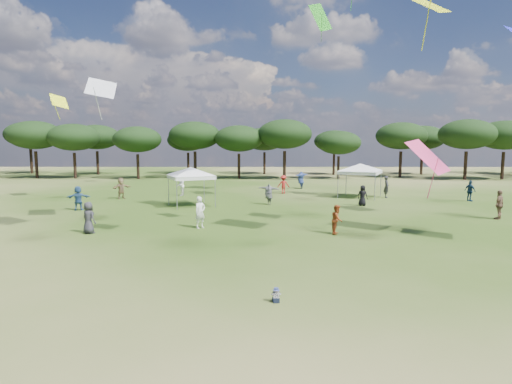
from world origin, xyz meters
TOP-DOWN VIEW (x-y plane):
  - ground at (0.00, 0.00)m, footprint 140.00×140.00m
  - tree_line at (2.39, 47.41)m, footprint 108.78×17.63m
  - tent_left at (-5.08, 21.02)m, footprint 5.52×5.52m
  - tent_right at (8.58, 26.08)m, footprint 5.93×5.93m
  - toddler at (0.39, 1.94)m, footprint 0.31×0.34m
  - festival_crowd at (-0.06, 23.31)m, footprint 30.72×22.97m

SIDE VIEW (x-z plane):
  - ground at x=0.00m, z-range 0.00..0.00m
  - toddler at x=0.39m, z-range -0.02..0.42m
  - festival_crowd at x=-0.06m, z-range -0.07..1.79m
  - tent_left at x=-5.08m, z-range 1.17..4.36m
  - tent_right at x=8.58m, z-range 1.17..4.36m
  - tree_line at x=2.39m, z-range 1.54..9.31m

